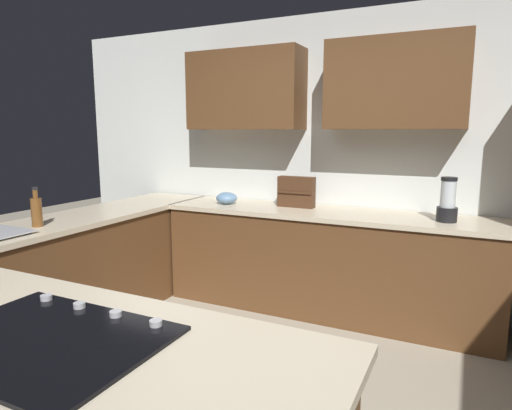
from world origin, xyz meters
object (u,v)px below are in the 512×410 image
mixing_bowl (227,198)px  dish_soap_bottle (37,211)px  spice_rack (296,192)px  cooktop (45,339)px  blender (448,203)px

mixing_bowl → dish_soap_bottle: bearing=63.8°
spice_rack → mixing_bowl: bearing=10.2°
cooktop → spice_rack: size_ratio=2.30×
mixing_bowl → spice_rack: bearing=-169.8°
spice_rack → dish_soap_bottle: (1.37, 1.58, -0.02)m
cooktop → dish_soap_bottle: dish_soap_bottle is taller
cooktop → blender: size_ratio=2.26×
blender → spice_rack: size_ratio=1.02×
cooktop → dish_soap_bottle: (1.55, -1.19, 0.11)m
cooktop → blender: 2.87m
blender → dish_soap_bottle: 3.00m
spice_rack → blender: bearing=174.7°
mixing_bowl → spice_rack: size_ratio=0.60×
mixing_bowl → dish_soap_bottle: size_ratio=0.70×
mixing_bowl → spice_rack: spice_rack is taller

